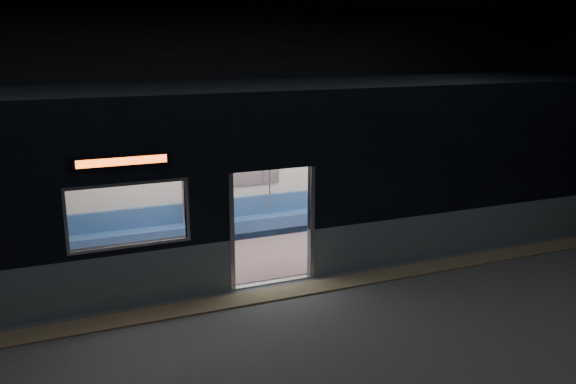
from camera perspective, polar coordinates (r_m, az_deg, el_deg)
station_floor at (r=9.97m, az=0.80°, el=-10.66°), size 24.00×14.00×0.01m
station_envelope at (r=9.06m, az=0.88°, el=10.89°), size 24.00×14.00×5.00m
tactile_strip at (r=10.43m, az=-0.43°, el=-9.39°), size 22.80×0.50×0.03m
metro_car at (r=11.66m, az=-4.19°, el=2.58°), size 18.00×3.04×3.35m
passenger at (r=12.72m, az=-7.39°, el=-1.34°), size 0.42×0.71×1.38m
handbag at (r=12.55m, az=-6.87°, el=-2.12°), size 0.34×0.32×0.14m
transit_map at (r=13.15m, az=-3.36°, el=2.43°), size 1.10×0.03×0.72m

